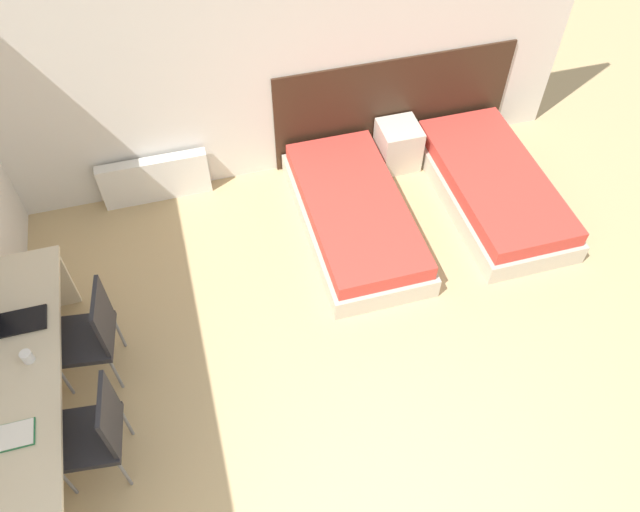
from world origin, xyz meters
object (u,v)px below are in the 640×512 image
chair_near_notebook (96,431)px  laptop (13,318)px  chair_near_laptop (91,333)px  bed_near_door (493,187)px  bed_near_window (354,215)px  nightstand (398,145)px

chair_near_notebook → laptop: bearing=124.1°
laptop → chair_near_laptop: bearing=-10.1°
chair_near_notebook → bed_near_door: bearing=30.6°
chair_near_laptop → bed_near_window: bearing=28.7°
bed_near_door → chair_near_laptop: 3.94m
nightstand → chair_near_notebook: (-3.10, -2.51, 0.29)m
nightstand → bed_near_window: bearing=-132.7°
bed_near_window → chair_near_laptop: bearing=-158.7°
bed_near_door → chair_near_laptop: (-3.81, -0.93, 0.35)m
nightstand → chair_near_notebook: bearing=-141.0°
bed_near_window → chair_near_notebook: bearing=-144.0°
bed_near_door → nightstand: (-0.72, 0.78, 0.06)m
bed_near_door → chair_near_laptop: size_ratio=2.06×
bed_near_window → chair_near_notebook: (-2.38, -1.73, 0.35)m
chair_near_notebook → laptop: size_ratio=2.79×
chair_near_laptop → nightstand: bearing=36.2°
laptop → nightstand: bearing=24.3°
chair_near_laptop → laptop: bearing=177.5°
nightstand → chair_near_laptop: chair_near_laptop is taller
bed_near_window → chair_near_laptop: 2.58m
chair_near_notebook → laptop: 1.04m
nightstand → laptop: size_ratio=1.40×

